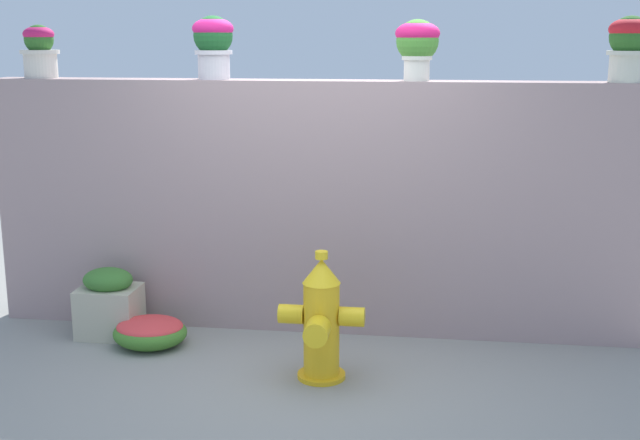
% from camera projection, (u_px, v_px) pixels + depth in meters
% --- Properties ---
extents(ground_plane, '(24.00, 24.00, 0.00)m').
position_uv_depth(ground_plane, '(295.00, 380.00, 5.42)').
color(ground_plane, gray).
extents(stone_wall, '(4.96, 0.29, 1.90)m').
position_uv_depth(stone_wall, '(317.00, 207.00, 6.22)').
color(stone_wall, gray).
rests_on(stone_wall, ground).
extents(potted_plant_0, '(0.29, 0.29, 0.40)m').
position_uv_depth(potted_plant_0, '(40.00, 49.00, 6.26)').
color(potted_plant_0, beige).
rests_on(potted_plant_0, stone_wall).
extents(potted_plant_1, '(0.30, 0.30, 0.46)m').
position_uv_depth(potted_plant_1, '(213.00, 41.00, 6.06)').
color(potted_plant_1, silver).
rests_on(potted_plant_1, stone_wall).
extents(potted_plant_2, '(0.32, 0.32, 0.43)m').
position_uv_depth(potted_plant_2, '(417.00, 42.00, 5.85)').
color(potted_plant_2, silver).
rests_on(potted_plant_2, stone_wall).
extents(potted_plant_3, '(0.30, 0.30, 0.45)m').
position_uv_depth(potted_plant_3, '(630.00, 43.00, 5.66)').
color(potted_plant_3, beige).
rests_on(potted_plant_3, stone_wall).
extents(fire_hydrant, '(0.56, 0.46, 0.87)m').
position_uv_depth(fire_hydrant, '(321.00, 321.00, 5.37)').
color(fire_hydrant, yellow).
rests_on(fire_hydrant, ground).
extents(flower_bush_left, '(0.54, 0.49, 0.22)m').
position_uv_depth(flower_bush_left, '(150.00, 331.00, 6.00)').
color(flower_bush_left, '#417A29').
rests_on(flower_bush_left, ground).
extents(planter_box, '(0.44, 0.36, 0.53)m').
position_uv_depth(planter_box, '(109.00, 303.00, 6.19)').
color(planter_box, '#B3AD94').
rests_on(planter_box, ground).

